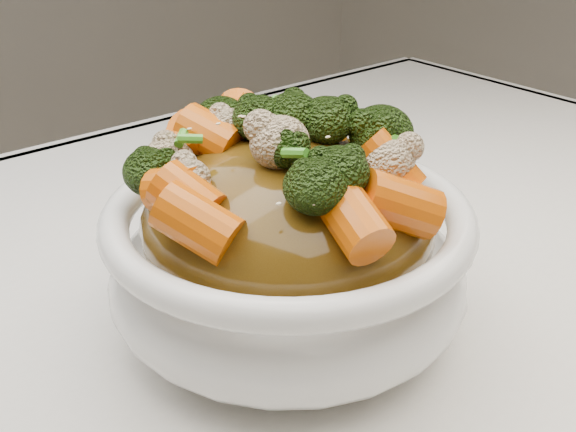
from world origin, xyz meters
TOP-DOWN VIEW (x-y plane):
  - tablecloth at (0.00, 0.00)m, footprint 1.20×0.80m
  - bowl at (-0.02, -0.03)m, footprint 0.32×0.32m
  - sauce_base at (-0.02, -0.03)m, footprint 0.25×0.25m
  - carrots at (-0.02, -0.03)m, footprint 0.25×0.25m
  - broccoli at (-0.02, -0.03)m, footprint 0.25×0.25m
  - cauliflower at (-0.02, -0.03)m, footprint 0.25×0.25m
  - scallions at (-0.02, -0.03)m, footprint 0.19×0.19m
  - sesame_seeds at (-0.02, -0.03)m, footprint 0.23×0.23m

SIDE VIEW (x-z plane):
  - tablecloth at x=0.00m, z-range 0.71..0.75m
  - bowl at x=-0.02m, z-range 0.75..0.84m
  - sauce_base at x=-0.02m, z-range 0.78..0.88m
  - cauliflower at x=-0.02m, z-range 0.88..0.92m
  - broccoli at x=-0.02m, z-range 0.87..0.92m
  - carrots at x=-0.02m, z-range 0.87..0.93m
  - scallions at x=-0.02m, z-range 0.89..0.91m
  - sesame_seeds at x=-0.02m, z-range 0.90..0.91m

